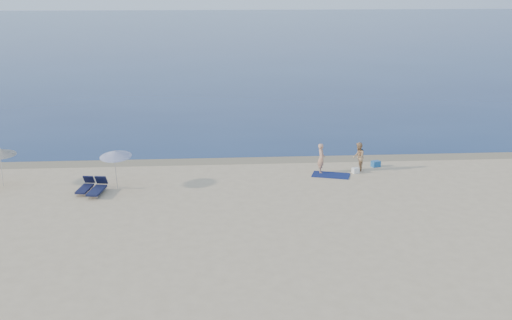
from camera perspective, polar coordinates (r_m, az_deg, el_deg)
The scene contains 11 objects.
sea at distance 117.07m, azimuth -2.93°, elevation 11.09°, with size 240.00×160.00×0.01m, color #0C1F49.
wet_sand_strip at distance 37.56m, azimuth -0.20°, elevation -0.01°, with size 240.00×1.60×0.00m, color #847254.
person_left at distance 35.16m, azimuth 5.82°, elevation 0.15°, with size 0.60×0.39×1.64m, color tan.
person_right at distance 35.78m, azimuth 9.10°, elevation 0.29°, with size 0.78×0.61×1.61m, color tan.
beach_towel at distance 34.98m, azimuth 6.68°, elevation -1.34°, with size 2.00×1.11×0.03m, color #0E1748.
white_bag at distance 35.53m, azimuth 8.84°, elevation -0.92°, with size 0.34×0.29×0.29m, color white.
blue_cooler at distance 36.88m, azimuth 10.60°, elevation -0.33°, with size 0.47×0.34×0.34m, color #1D5BA1.
umbrella_near at distance 32.94m, azimuth -12.39°, elevation 0.53°, with size 1.97×1.99×2.10m.
umbrella_far at distance 35.05m, azimuth -21.76°, elevation 0.68°, with size 2.01×2.02×2.07m.
lounger_left at distance 33.18m, azimuth -14.93°, elevation -2.34°, with size 0.75×1.65×0.70m.
lounger_right at distance 32.73m, azimuth -13.90°, elevation -2.47°, with size 0.84×1.82×0.77m.
Camera 1 is at (-2.44, -16.57, 10.53)m, focal length 45.00 mm.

